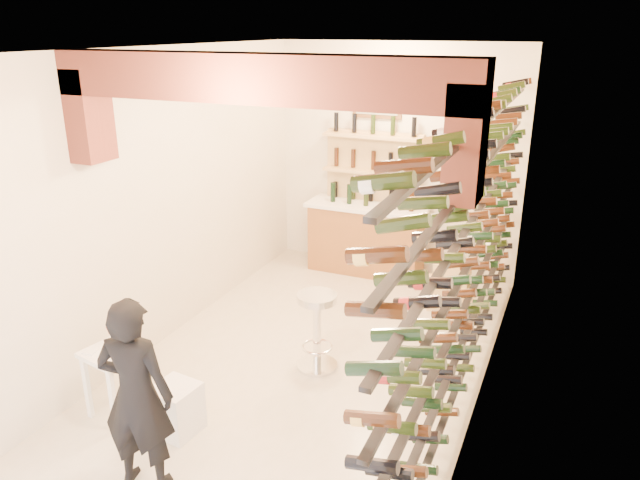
{
  "coord_description": "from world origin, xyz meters",
  "views": [
    {
      "loc": [
        2.32,
        -5.03,
        3.39
      ],
      "look_at": [
        0.0,
        0.3,
        1.3
      ],
      "focal_mm": 33.6,
      "sensor_mm": 36.0,
      "label": 1
    }
  ],
  "objects_px": {
    "tasting_table": "(114,362)",
    "person": "(136,395)",
    "wine_rack": "(466,248)",
    "chrome_barstool": "(317,326)",
    "crate_lower": "(451,294)",
    "back_counter": "(366,237)",
    "white_stool": "(176,409)"
  },
  "relations": [
    {
      "from": "chrome_barstool",
      "to": "crate_lower",
      "type": "bearing_deg",
      "value": 63.85
    },
    {
      "from": "person",
      "to": "chrome_barstool",
      "type": "relative_size",
      "value": 1.9
    },
    {
      "from": "white_stool",
      "to": "chrome_barstool",
      "type": "height_order",
      "value": "chrome_barstool"
    },
    {
      "from": "wine_rack",
      "to": "back_counter",
      "type": "distance_m",
      "value": 3.38
    },
    {
      "from": "wine_rack",
      "to": "white_stool",
      "type": "distance_m",
      "value": 2.91
    },
    {
      "from": "white_stool",
      "to": "chrome_barstool",
      "type": "xyz_separation_m",
      "value": [
        0.7,
        1.46,
        0.26
      ]
    },
    {
      "from": "white_stool",
      "to": "person",
      "type": "height_order",
      "value": "person"
    },
    {
      "from": "tasting_table",
      "to": "person",
      "type": "relative_size",
      "value": 0.51
    },
    {
      "from": "tasting_table",
      "to": "back_counter",
      "type": "bearing_deg",
      "value": 88.76
    },
    {
      "from": "wine_rack",
      "to": "chrome_barstool",
      "type": "xyz_separation_m",
      "value": [
        -1.43,
        -0.02,
        -1.06
      ]
    },
    {
      "from": "wine_rack",
      "to": "white_stool",
      "type": "bearing_deg",
      "value": -145.35
    },
    {
      "from": "wine_rack",
      "to": "white_stool",
      "type": "relative_size",
      "value": 12.58
    },
    {
      "from": "chrome_barstool",
      "to": "white_stool",
      "type": "bearing_deg",
      "value": -115.83
    },
    {
      "from": "tasting_table",
      "to": "person",
      "type": "xyz_separation_m",
      "value": [
        0.79,
        -0.62,
        0.25
      ]
    },
    {
      "from": "wine_rack",
      "to": "chrome_barstool",
      "type": "height_order",
      "value": "wine_rack"
    },
    {
      "from": "tasting_table",
      "to": "white_stool",
      "type": "xyz_separation_m",
      "value": [
        0.64,
        0.01,
        -0.32
      ]
    },
    {
      "from": "wine_rack",
      "to": "crate_lower",
      "type": "height_order",
      "value": "wine_rack"
    },
    {
      "from": "white_stool",
      "to": "crate_lower",
      "type": "distance_m",
      "value": 3.84
    },
    {
      "from": "wine_rack",
      "to": "crate_lower",
      "type": "xyz_separation_m",
      "value": [
        -0.45,
        1.98,
        -1.38
      ]
    },
    {
      "from": "white_stool",
      "to": "back_counter",
      "type": "bearing_deg",
      "value": 85.82
    },
    {
      "from": "crate_lower",
      "to": "wine_rack",
      "type": "bearing_deg",
      "value": -77.22
    },
    {
      "from": "tasting_table",
      "to": "crate_lower",
      "type": "height_order",
      "value": "tasting_table"
    },
    {
      "from": "crate_lower",
      "to": "chrome_barstool",
      "type": "bearing_deg",
      "value": -116.15
    },
    {
      "from": "person",
      "to": "back_counter",
      "type": "bearing_deg",
      "value": -103.82
    },
    {
      "from": "back_counter",
      "to": "white_stool",
      "type": "distance_m",
      "value": 4.14
    },
    {
      "from": "back_counter",
      "to": "chrome_barstool",
      "type": "distance_m",
      "value": 2.7
    },
    {
      "from": "wine_rack",
      "to": "white_stool",
      "type": "xyz_separation_m",
      "value": [
        -2.13,
        -1.47,
        -1.32
      ]
    },
    {
      "from": "back_counter",
      "to": "chrome_barstool",
      "type": "height_order",
      "value": "back_counter"
    },
    {
      "from": "wine_rack",
      "to": "chrome_barstool",
      "type": "distance_m",
      "value": 1.78
    },
    {
      "from": "wine_rack",
      "to": "person",
      "type": "height_order",
      "value": "wine_rack"
    },
    {
      "from": "tasting_table",
      "to": "person",
      "type": "height_order",
      "value": "person"
    },
    {
      "from": "wine_rack",
      "to": "back_counter",
      "type": "height_order",
      "value": "wine_rack"
    }
  ]
}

